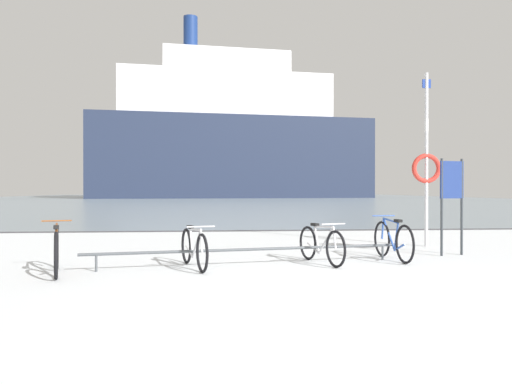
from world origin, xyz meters
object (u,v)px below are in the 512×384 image
bicycle_0 (56,250)px  ferry_ship (230,138)px  bicycle_2 (321,245)px  bicycle_1 (194,248)px  rescue_post (426,163)px  info_sign (452,190)px  bicycle_3 (393,240)px

bicycle_0 → ferry_ship: 70.86m
bicycle_2 → ferry_ship: (0.35, 69.37, 9.19)m
bicycle_1 → rescue_post: rescue_post is taller
bicycle_1 → info_sign: (5.10, 1.16, 0.98)m
bicycle_3 → rescue_post: 3.02m
bicycle_1 → info_sign: 5.32m
bicycle_1 → bicycle_3: bearing=9.9°
bicycle_0 → rescue_post: 8.17m
bicycle_1 → ferry_ship: (2.60, 69.68, 9.19)m
ferry_ship → bicycle_3: bearing=-89.1°
bicycle_2 → ferry_ship: bearing=89.7°
bicycle_2 → bicycle_3: size_ratio=0.96×
rescue_post → bicycle_3: bearing=-127.3°
bicycle_0 → bicycle_2: 4.43m
bicycle_2 → info_sign: bearing=16.5°
info_sign → bicycle_3: bearing=-160.0°
bicycle_1 → bicycle_2: 2.27m
bicycle_2 → rescue_post: (3.01, 2.39, 1.60)m
bicycle_0 → bicycle_2: bicycle_0 is taller
bicycle_1 → bicycle_2: bicycle_2 is taller
info_sign → rescue_post: rescue_post is taller
bicycle_3 → bicycle_1: bearing=-170.1°
bicycle_0 → rescue_post: size_ratio=0.40×
rescue_post → bicycle_0: bearing=-157.1°
bicycle_0 → bicycle_2: (4.37, 0.74, -0.03)m
bicycle_3 → ferry_ship: size_ratio=0.04×
rescue_post → info_sign: bearing=-95.8°
bicycle_1 → info_sign: info_sign is taller
bicycle_0 → ferry_ship: (4.72, 70.11, 9.16)m
bicycle_2 → ferry_ship: 69.98m
bicycle_3 → ferry_ship: (-1.09, 69.04, 9.16)m
info_sign → rescue_post: (0.16, 1.54, 0.62)m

